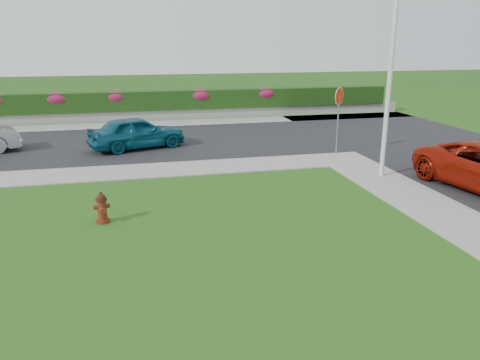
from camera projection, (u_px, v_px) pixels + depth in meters
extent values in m
plane|color=black|center=(205.00, 295.00, 8.74)|extent=(120.00, 120.00, 0.00)
cube|color=black|center=(44.00, 147.00, 20.71)|extent=(26.00, 8.00, 0.04)
cube|color=gray|center=(343.00, 159.00, 18.65)|extent=(2.00, 2.00, 0.04)
cube|color=gray|center=(135.00, 125.00, 26.25)|extent=(34.00, 2.00, 0.04)
cube|color=gray|center=(134.00, 116.00, 27.57)|extent=(34.00, 0.40, 0.60)
cube|color=black|center=(133.00, 101.00, 27.42)|extent=(32.00, 0.90, 1.10)
cylinder|color=#4D160C|center=(103.00, 221.00, 12.20)|extent=(0.36, 0.36, 0.08)
cylinder|color=#4D160C|center=(102.00, 209.00, 12.11)|extent=(0.24, 0.24, 0.54)
cylinder|color=black|center=(101.00, 200.00, 12.04)|extent=(0.29, 0.29, 0.05)
sphere|color=black|center=(101.00, 198.00, 12.03)|extent=(0.24, 0.24, 0.24)
cylinder|color=black|center=(101.00, 193.00, 11.99)|extent=(0.07, 0.07, 0.07)
cylinder|color=#4D160C|center=(95.00, 207.00, 12.03)|extent=(0.13, 0.13, 0.11)
cylinder|color=#4D160C|center=(108.00, 206.00, 12.15)|extent=(0.13, 0.13, 0.11)
cylinder|color=#4D160C|center=(103.00, 211.00, 11.97)|extent=(0.18, 0.15, 0.16)
imported|color=#0D4D65|center=(137.00, 132.00, 20.24)|extent=(4.42, 2.91, 1.40)
cylinder|color=silver|center=(390.00, 78.00, 15.31)|extent=(0.16, 0.16, 6.76)
cylinder|color=slate|center=(338.00, 125.00, 19.13)|extent=(0.06, 0.06, 2.46)
cylinder|color=red|center=(339.00, 96.00, 18.79)|extent=(0.58, 0.47, 0.72)
cylinder|color=white|center=(339.00, 96.00, 18.79)|extent=(0.60, 0.49, 0.76)
ellipsoid|color=#A51C41|center=(57.00, 99.00, 26.35)|extent=(1.46, 0.94, 0.73)
ellipsoid|color=#A51C41|center=(116.00, 97.00, 27.04)|extent=(1.38, 0.89, 0.69)
ellipsoid|color=#A51C41|center=(200.00, 95.00, 28.12)|extent=(1.50, 0.96, 0.75)
ellipsoid|color=#A51C41|center=(265.00, 93.00, 28.99)|extent=(1.46, 0.94, 0.73)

